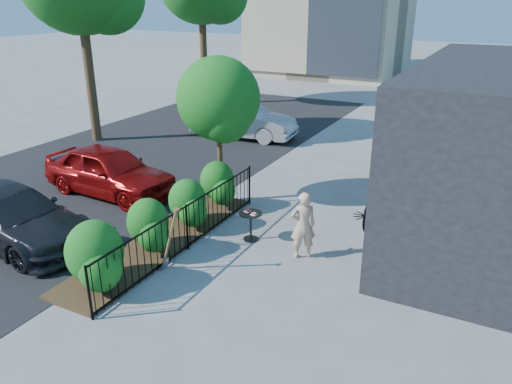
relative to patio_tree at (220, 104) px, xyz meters
The scene contains 12 objects.
ground 4.50m from the patio_tree, 50.96° to the right, with size 120.00×120.00×0.00m, color gray.
fence 3.61m from the patio_tree, 75.06° to the right, with size 0.05×6.05×1.10m.
planting_bed 3.88m from the patio_tree, 89.26° to the right, with size 1.30×6.00×0.08m, color #382616.
shrubs 3.37m from the patio_tree, 87.08° to the right, with size 1.10×5.60×1.24m.
patio_tree is the anchor object (origin of this frame).
street 5.51m from the patio_tree, behind, with size 9.00×30.00×0.01m, color black.
cafe_table 3.35m from the patio_tree, 43.12° to the right, with size 0.55×0.55×0.73m.
woman 4.21m from the patio_tree, 30.68° to the right, with size 0.56×0.37×1.53m, color #D2AD87.
shovel 4.40m from the patio_tree, 75.39° to the right, with size 0.52×0.20×1.53m.
car_red 3.92m from the patio_tree, 163.91° to the right, with size 1.67×4.14×1.41m, color maroon.
car_silver 7.14m from the patio_tree, 114.01° to the left, with size 1.52×4.35×1.43m, color #A6A6AB.
car_darkgrey 5.69m from the patio_tree, 125.70° to the right, with size 1.81×4.45×1.29m, color black.
Camera 1 is at (4.52, -8.29, 5.41)m, focal length 35.00 mm.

